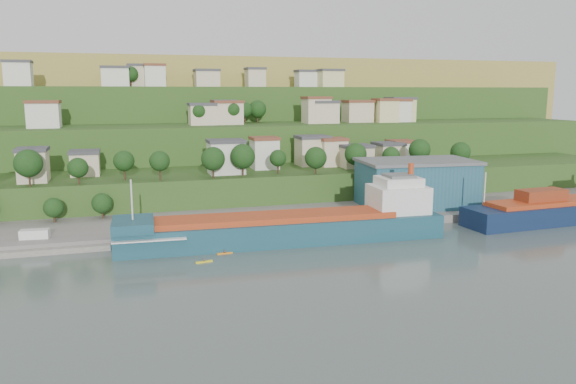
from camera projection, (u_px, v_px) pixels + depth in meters
name	position (u px, v px, depth m)	size (l,w,h in m)	color
ground	(287.00, 254.00, 116.16)	(500.00, 500.00, 0.00)	#45544D
quay	(329.00, 219.00, 148.22)	(220.00, 26.00, 4.00)	slate
pebble_beach	(15.00, 247.00, 121.35)	(40.00, 18.00, 2.40)	slate
hillside	(189.00, 160.00, 275.19)	(360.00, 211.27, 96.00)	#284719
cargo_ship_near	(294.00, 228.00, 125.60)	(73.28, 14.44, 18.73)	#143D4B
warehouse	(416.00, 183.00, 154.60)	(32.61, 21.76, 12.80)	#205061
caravan	(35.00, 236.00, 120.68)	(5.91, 2.46, 2.76)	silver
dinghy	(56.00, 244.00, 118.04)	(3.77, 1.42, 0.75)	silver
kayak_orange	(225.00, 253.00, 116.33)	(3.32, 0.78, 0.82)	orange
kayak_yellow	(204.00, 261.00, 110.48)	(3.43, 1.14, 0.84)	yellow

